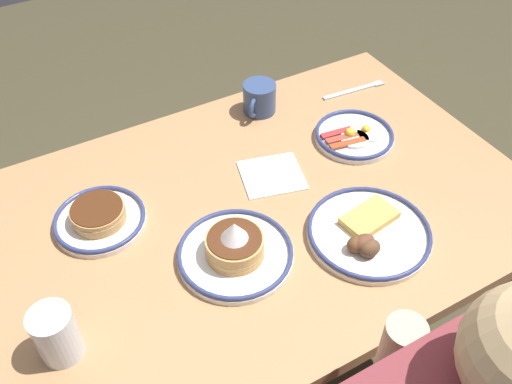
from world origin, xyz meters
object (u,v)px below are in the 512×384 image
Objects in this scene: plate_center_pancakes at (354,136)px; plate_far_side at (368,233)px; drinking_glass at (57,336)px; fork_near at (354,90)px; paper_napkin at (272,175)px; plate_near_main at (99,218)px; coffee_mug at (259,98)px; plate_far_companion at (235,250)px.

plate_center_pancakes is 0.76× the size of plate_far_side.
drinking_glass is at bearing 15.73° from plate_center_pancakes.
plate_far_side is at bearing 56.44° from fork_near.
paper_napkin is at bearing 3.41° from plate_center_pancakes.
plate_near_main reaches higher than fork_near.
coffee_mug is 0.71× the size of paper_napkin.
drinking_glass is 0.56× the size of fork_near.
coffee_mug reaches higher than paper_napkin.
plate_near_main reaches higher than plate_center_pancakes.
plate_far_side is at bearing 146.76° from plate_near_main.
plate_center_pancakes is 0.34m from plate_far_side.
drinking_glass is at bearing 5.80° from plate_far_companion.
plate_center_pancakes is 0.84× the size of plate_far_companion.
plate_far_companion reaches higher than fork_near.
fork_near is at bearing -153.66° from paper_napkin.
paper_napkin is (-0.59, -0.22, -0.05)m from drinking_glass.
drinking_glass is at bearing 59.56° from plate_near_main.
plate_near_main is 0.33m from plate_far_companion.
plate_center_pancakes reaches higher than paper_napkin.
coffee_mug is at bearing -112.79° from paper_napkin.
plate_far_companion is 0.71m from fork_near.
plate_far_companion is 2.17× the size of drinking_glass.
plate_far_side is 0.67m from drinking_glass.
plate_near_main is at bearing 9.95° from fork_near.
coffee_mug is at bearing -92.32° from plate_far_side.
drinking_glass is (0.39, 0.04, 0.03)m from plate_far_companion.
fork_near is at bearing -126.92° from plate_center_pancakes.
drinking_glass is (0.16, 0.28, 0.03)m from plate_near_main.
coffee_mug is 0.92× the size of drinking_glass.
drinking_glass is (0.85, 0.24, 0.04)m from plate_center_pancakes.
fork_near reaches higher than paper_napkin.
plate_near_main reaches higher than paper_napkin.
drinking_glass reaches higher than plate_center_pancakes.
plate_center_pancakes is at bearing -121.33° from plate_far_side.
coffee_mug is at bearing -125.08° from plate_far_companion.
coffee_mug is 0.28m from paper_napkin.
fork_near is at bearing -170.05° from plate_near_main.
plate_far_side is (-0.28, 0.09, -0.01)m from plate_far_companion.
plate_center_pancakes is 1.97× the size of coffee_mug.
fork_near is (-0.82, -0.14, -0.02)m from plate_near_main.
plate_far_companion is 1.68× the size of paper_napkin.
plate_center_pancakes is at bearing -156.66° from plate_far_companion.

